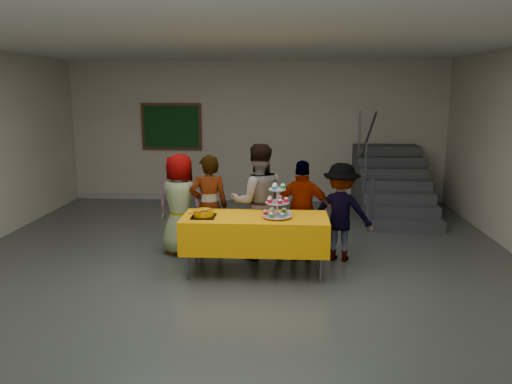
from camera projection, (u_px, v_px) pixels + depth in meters
The scene contains 11 objects.
room_shell at pixel (230, 111), 5.64m from camera, with size 10.00×10.04×3.02m.
bake_table at pixel (255, 232), 6.47m from camera, with size 1.88×0.78×0.77m.
cupcake_stand at pixel (277, 205), 6.32m from camera, with size 0.38×0.38×0.44m.
bear_cake at pixel (204, 213), 6.38m from camera, with size 0.32×0.36×0.12m.
schoolchild_a at pixel (180, 204), 7.24m from camera, with size 0.72×0.47×1.48m, color slate.
schoolchild_b at pixel (209, 207), 7.08m from camera, with size 0.54×0.36×1.49m, color slate.
schoolchild_c at pixel (258, 202), 7.03m from camera, with size 0.80×0.62×1.64m, color slate.
schoolchild_d at pixel (303, 211), 6.96m from camera, with size 0.83×0.35×1.42m, color slate.
schoolchild_e at pixel (341, 212), 6.98m from camera, with size 0.89×0.51×1.38m, color slate.
staircase at pixel (390, 187), 9.83m from camera, with size 1.30×2.40×2.04m.
noticeboard at pixel (172, 127), 10.69m from camera, with size 1.30×0.05×1.00m.
Camera 1 is at (0.64, -5.66, 2.36)m, focal length 35.00 mm.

